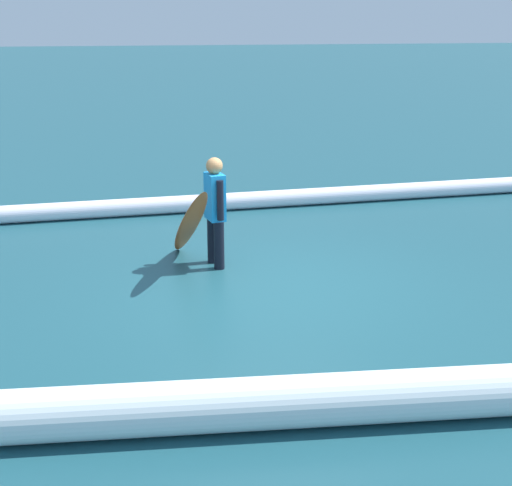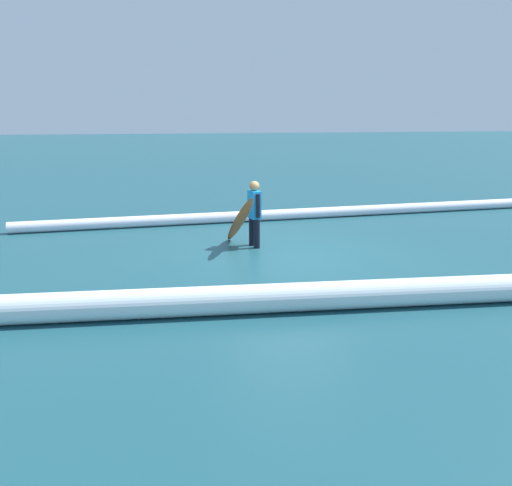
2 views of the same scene
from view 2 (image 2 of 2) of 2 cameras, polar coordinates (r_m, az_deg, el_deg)
ground_plane at (r=11.50m, az=3.63°, el=-1.37°), size 134.91×134.91×0.00m
surfer at (r=12.12m, az=-0.17°, el=3.40°), size 0.27×0.54×1.48m
surfboard at (r=12.03m, az=-1.72°, el=2.37°), size 0.50×1.78×1.29m
wave_crest_foreground at (r=15.71m, az=6.49°, el=3.15°), size 16.43×1.45×0.29m
wave_crest_midground at (r=8.21m, az=-1.29°, el=-5.89°), size 18.97×1.57×0.44m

